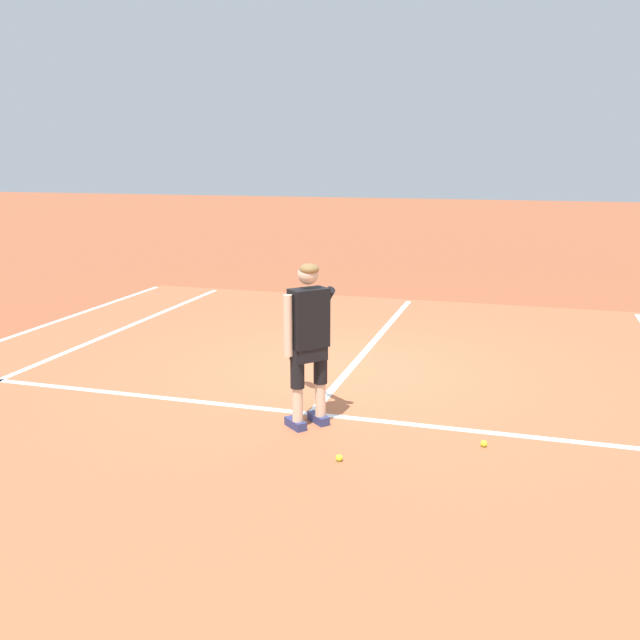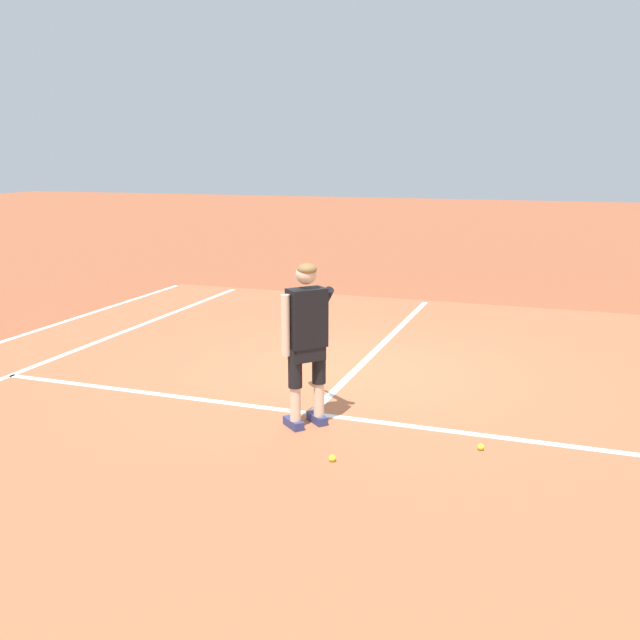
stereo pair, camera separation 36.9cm
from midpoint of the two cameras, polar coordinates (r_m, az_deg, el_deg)
name	(u,v)px [view 2 (the right image)]	position (r m, az deg, el deg)	size (l,w,h in m)	color
ground_plane	(355,371)	(9.25, 4.04, -4.13)	(80.00, 80.00, 0.00)	#9E5133
court_inner_surface	(341,384)	(8.68, 2.94, -5.27)	(10.98, 11.05, 0.00)	#B2603D
line_service	(311,413)	(7.71, 0.63, -7.62)	(8.23, 0.10, 0.01)	white
line_centre_service	(384,343)	(10.65, 6.21, -1.84)	(0.10, 6.40, 0.01)	white
line_singles_left	(66,354)	(10.56, -19.01, -2.63)	(0.10, 10.65, 0.01)	white
tennis_player	(306,334)	(7.10, 0.35, -1.12)	(0.79, 1.14, 1.71)	navy
tennis_ball_near_feet	(481,447)	(7.01, 14.45, -9.99)	(0.07, 0.07, 0.07)	#CCE02D
tennis_ball_by_baseline	(332,458)	(6.57, 2.65, -11.20)	(0.07, 0.07, 0.07)	#CCE02D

